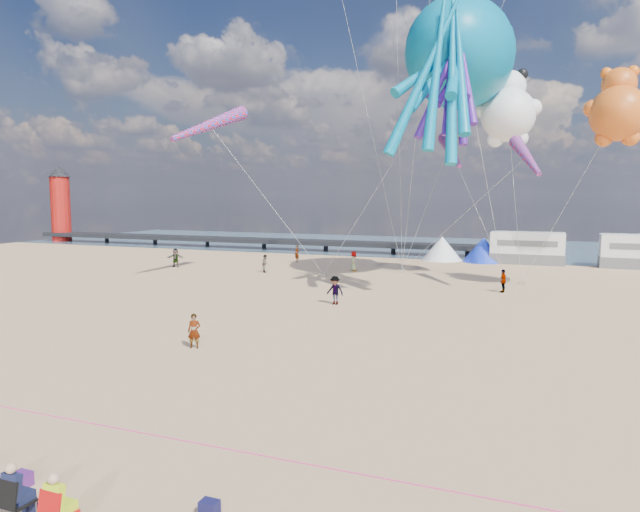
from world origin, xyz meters
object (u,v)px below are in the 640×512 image
Objects in this scene: lighthouse at (61,209)px; windsock_left at (209,125)px; beachgoer_4 at (176,258)px; windsock_mid at (451,151)px; windsock_right at (527,157)px; motorhome_0 at (527,248)px; sandbag_d at (507,279)px; tent_blue at (483,250)px; beachgoer_1 at (265,264)px; beachgoer_3 at (503,281)px; kite_panda at (508,115)px; sandbag_a at (324,275)px; beachgoer_5 at (297,254)px; kite_octopus_teal at (460,54)px; cooler_navy at (209,508)px; cooler_purple at (22,479)px; beachgoer_2 at (335,290)px; sandbag_c at (521,283)px; kite_octopus_purple at (465,66)px; kite_teddy_orange at (618,113)px; standing_person at (194,331)px; sandbag_b at (505,281)px; beachgoer_0 at (354,261)px; tent_white at (442,248)px; sandbag_e at (402,271)px.

windsock_left reaches higher than lighthouse.
windsock_mid is at bearing -9.32° from beachgoer_4.
windsock_right is (29.66, -3.10, 8.12)m from beachgoer_4.
motorhome_0 is 13.20× the size of sandbag_d.
tent_blue is 2.67× the size of beachgoer_1.
kite_panda is at bearing -160.61° from beachgoer_3.
sandbag_a is 0.10× the size of windsock_right.
beachgoer_4 is 1.03× the size of beachgoer_5.
tent_blue is 17.46m from kite_panda.
beachgoer_4 is 29.35m from kite_octopus_teal.
cooler_navy is 0.76× the size of sandbag_a.
beachgoer_4 reaches higher than cooler_purple.
beachgoer_2 is 16.46m from sandbag_d.
kite_octopus_purple is (-4.05, -2.70, 15.15)m from sandbag_c.
kite_octopus_teal reaches higher than sandbag_a.
kite_octopus_teal is at bearing 89.75° from cooler_navy.
beachgoer_5 is (41.16, -10.82, -3.68)m from lighthouse.
sandbag_a is 15.00m from sandbag_c.
sandbag_d is (-1.05, -11.87, -1.39)m from motorhome_0.
standing_person is at bearing -152.74° from kite_teddy_orange.
standing_person is 26.57m from kite_octopus_purple.
motorhome_0 is 21.74m from kite_octopus_purple.
sandbag_b is (60.85, -16.78, -4.39)m from lighthouse.
lighthouse reaches higher than beachgoer_0.
windsock_right is (10.19, 8.12, 8.10)m from beachgoer_2.
kite_octopus_teal is (5.50, 10.10, 15.37)m from beachgoer_2.
windsock_left is (-1.29, -6.16, 10.84)m from beachgoer_1.
beachgoer_2 reaches higher than sandbag_b.
tent_white is 24.21m from kite_teddy_orange.
tent_white is at bearing 105.83° from kite_octopus_purple.
kite_panda is at bearing -63.06° from tent_white.
kite_octopus_teal is at bearing -132.25° from sandbag_d.
windsock_mid is (15.15, -3.61, 9.15)m from beachgoer_5.
kite_teddy_orange is at bearing -138.74° from beachgoer_0.
cooler_navy is 0.06× the size of windsock_mid.
motorhome_0 is at bearing 0.00° from tent_white.
tent_blue is at bearing -83.07° from beachgoer_1.
beachgoer_4 is (-21.42, -14.49, -0.36)m from tent_white.
windsock_right is (13.88, -6.58, 8.11)m from beachgoer_0.
cooler_navy is at bearing -129.22° from kite_teddy_orange.
sandbag_c is at bearing -15.87° from lighthouse.
tent_blue is at bearing 58.64° from windsock_mid.
beachgoer_5 is (-8.67, 30.22, 0.07)m from standing_person.
tent_blue is (-4.00, 0.00, -0.30)m from motorhome_0.
cooler_purple reaches higher than cooler_navy.
beachgoer_4 is (-19.47, 11.21, -0.01)m from beachgoer_2.
cooler_navy reaches higher than sandbag_e.
lighthouse is 18.00× the size of sandbag_c.
motorhome_0 reaches higher than sandbag_b.
sandbag_b is (2.85, -12.78, -1.09)m from tent_blue.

